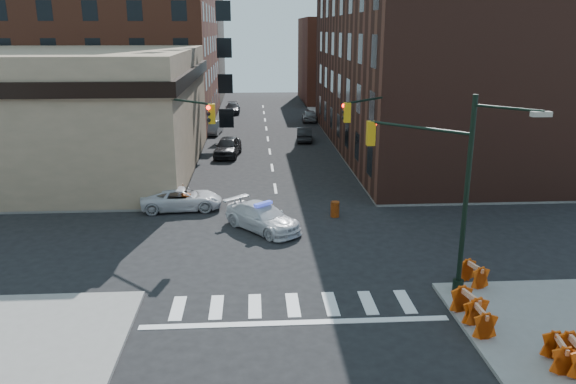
{
  "coord_description": "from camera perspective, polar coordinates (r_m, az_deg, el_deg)",
  "views": [
    {
      "loc": [
        -1.45,
        -26.73,
        10.49
      ],
      "look_at": [
        0.34,
        1.6,
        2.2
      ],
      "focal_mm": 35.0,
      "sensor_mm": 36.0,
      "label": 1
    }
  ],
  "objects": [
    {
      "name": "barricade_nw_a",
      "position": [
        36.47,
        -11.43,
        0.18
      ],
      "size": [
        1.17,
        0.62,
        0.86
      ],
      "primitive_type": null,
      "rotation": [
        0.0,
        0.0,
        0.04
      ],
      "color": "#DD4A0A",
      "rests_on": "sidewalk_nw"
    },
    {
      "name": "signal_pole_ne",
      "position": [
        33.47,
        9.07,
        5.48
      ],
      "size": [
        3.67,
        3.58,
        8.0
      ],
      "rotation": [
        0.0,
        0.0,
        -2.36
      ],
      "color": "black",
      "rests_on": "sidewalk_ne"
    },
    {
      "name": "barrel_road",
      "position": [
        32.53,
        4.79,
        -1.76
      ],
      "size": [
        0.65,
        0.65,
        0.9
      ],
      "primitive_type": "cylinder",
      "rotation": [
        0.0,
        0.0,
        -0.37
      ],
      "color": "red",
      "rests_on": "ground"
    },
    {
      "name": "filler_ne",
      "position": [
        86.25,
        6.9,
        13.18
      ],
      "size": [
        16.0,
        16.0,
        12.0
      ],
      "primitive_type": "cube",
      "color": "brown",
      "rests_on": "ground"
    },
    {
      "name": "police_car",
      "position": [
        30.28,
        -2.6,
        -2.59
      ],
      "size": [
        4.64,
        5.02,
        1.41
      ],
      "primitive_type": "imported",
      "rotation": [
        0.0,
        0.0,
        0.69
      ],
      "color": "silver",
      "rests_on": "ground"
    },
    {
      "name": "barricade_se_b",
      "position": [
        21.35,
        18.87,
        -12.19
      ],
      "size": [
        0.66,
        1.28,
        0.95
      ],
      "primitive_type": null,
      "rotation": [
        0.0,
        0.0,
        1.6
      ],
      "color": "orange",
      "rests_on": "sidewalk_se"
    },
    {
      "name": "pedestrian_b",
      "position": [
        34.92,
        -16.13,
        -0.06
      ],
      "size": [
        1.1,
        1.02,
        1.8
      ],
      "primitive_type": "imported",
      "rotation": [
        0.0,
        0.0,
        0.5
      ],
      "color": "black",
      "rests_on": "sidewalk_nw"
    },
    {
      "name": "barricade_nw_b",
      "position": [
        35.85,
        -14.98,
        -0.38
      ],
      "size": [
        1.08,
        0.54,
        0.81
      ],
      "primitive_type": null,
      "rotation": [
        0.0,
        0.0,
        -0.0
      ],
      "color": "#D15F09",
      "rests_on": "sidewalk_nw"
    },
    {
      "name": "sidewalk_ne",
      "position": [
        65.15,
        18.6,
        6.23
      ],
      "size": [
        34.0,
        54.5,
        0.15
      ],
      "primitive_type": "cube",
      "color": "gray",
      "rests_on": "ground"
    },
    {
      "name": "barricade_se_c",
      "position": [
        22.15,
        17.9,
        -10.92
      ],
      "size": [
        0.96,
        1.47,
        1.02
      ],
      "primitive_type": null,
      "rotation": [
        0.0,
        0.0,
        1.79
      ],
      "color": "orange",
      "rests_on": "sidewalk_se"
    },
    {
      "name": "barricade_se_e",
      "position": [
        20.36,
        27.17,
        -14.58
      ],
      "size": [
        0.76,
        1.39,
        1.01
      ],
      "primitive_type": null,
      "rotation": [
        0.0,
        0.0,
        1.51
      ],
      "color": "#C96309",
      "rests_on": "sidewalk_se"
    },
    {
      "name": "parked_car_wfar",
      "position": [
        58.74,
        -7.56,
        6.5
      ],
      "size": [
        1.85,
        4.14,
        1.32
      ],
      "primitive_type": "imported",
      "rotation": [
        0.0,
        0.0,
        -0.11
      ],
      "color": "gray",
      "rests_on": "ground"
    },
    {
      "name": "tree_ne_far",
      "position": [
        61.79,
        4.81,
        9.71
      ],
      "size": [
        3.0,
        3.0,
        4.85
      ],
      "color": "black",
      "rests_on": "sidewalk_ne"
    },
    {
      "name": "pedestrian_c",
      "position": [
        37.27,
        -20.9,
        0.39
      ],
      "size": [
        1.03,
        0.88,
        1.66
      ],
      "primitive_type": "imported",
      "rotation": [
        0.0,
        0.0,
        0.6
      ],
      "color": "#202630",
      "rests_on": "sidewalk_nw"
    },
    {
      "name": "parked_car_efar",
      "position": [
        66.31,
        2.17,
        7.77
      ],
      "size": [
        1.81,
        4.18,
        1.4
      ],
      "primitive_type": "imported",
      "rotation": [
        0.0,
        0.0,
        3.11
      ],
      "color": "gray",
      "rests_on": "ground"
    },
    {
      "name": "parked_car_wnear",
      "position": [
        48.15,
        -6.14,
        4.6
      ],
      "size": [
        2.52,
        5.03,
        1.64
      ],
      "primitive_type": "imported",
      "rotation": [
        0.0,
        0.0,
        -0.12
      ],
      "color": "black",
      "rests_on": "ground"
    },
    {
      "name": "bank_building",
      "position": [
        46.33,
        -23.4,
        7.53
      ],
      "size": [
        22.0,
        22.0,
        9.0
      ],
      "primitive_type": "cube",
      "color": "#9F8568",
      "rests_on": "ground"
    },
    {
      "name": "signal_pole_nw",
      "position": [
        32.95,
        -11.27,
        5.2
      ],
      "size": [
        3.58,
        3.67,
        8.0
      ],
      "rotation": [
        0.0,
        0.0,
        -0.79
      ],
      "color": "black",
      "rests_on": "sidewalk_nw"
    },
    {
      "name": "signal_pole_se",
      "position": [
        23.25,
        15.31,
        1.05
      ],
      "size": [
        5.4,
        5.27,
        8.0
      ],
      "rotation": [
        0.0,
        0.0,
        2.36
      ],
      "color": "black",
      "rests_on": "sidewalk_se"
    },
    {
      "name": "sidewalk_nw",
      "position": [
        64.12,
        -23.31,
        5.6
      ],
      "size": [
        34.0,
        54.5,
        0.15
      ],
      "primitive_type": "cube",
      "color": "gray",
      "rests_on": "ground"
    },
    {
      "name": "barrel_bank",
      "position": [
        34.08,
        -10.27,
        -1.03
      ],
      "size": [
        0.63,
        0.63,
        1.01
      ],
      "primitive_type": "cylinder",
      "rotation": [
        0.0,
        0.0,
        -0.13
      ],
      "color": "#CF4009",
      "rests_on": "ground"
    },
    {
      "name": "pedestrian_a",
      "position": [
        37.44,
        -17.56,
        0.91
      ],
      "size": [
        0.75,
        0.6,
        1.81
      ],
      "primitive_type": "imported",
      "rotation": [
        0.0,
        0.0,
        -0.28
      ],
      "color": "black",
      "rests_on": "sidewalk_nw"
    },
    {
      "name": "filler_nw",
      "position": [
        89.95,
        -13.33,
        14.27
      ],
      "size": [
        20.0,
        18.0,
        16.0
      ],
      "primitive_type": "cube",
      "color": "brown",
      "rests_on": "ground"
    },
    {
      "name": "parked_car_enear",
      "position": [
        54.56,
        1.69,
        5.89
      ],
      "size": [
        1.78,
        4.16,
        1.33
      ],
      "primitive_type": "imported",
      "rotation": [
        0.0,
        0.0,
        3.05
      ],
      "color": "black",
      "rests_on": "ground"
    },
    {
      "name": "barricade_se_d",
      "position": [
        20.35,
        25.85,
        -14.53
      ],
      "size": [
        0.83,
        1.34,
        0.94
      ],
      "primitive_type": null,
      "rotation": [
        0.0,
        0.0,
        1.4
      ],
      "color": "#EC440B",
      "rests_on": "sidewalk_se"
    },
    {
      "name": "commercial_row_ne",
      "position": [
        51.43,
        13.01,
        11.98
      ],
      "size": [
        14.0,
        34.0,
        14.0
      ],
      "primitive_type": "cube",
      "color": "#45241B",
      "rests_on": "ground"
    },
    {
      "name": "tree_ne_near",
      "position": [
        53.94,
        6.04,
        8.73
      ],
      "size": [
        3.0,
        3.0,
        4.85
      ],
      "color": "black",
      "rests_on": "sidewalk_ne"
    },
    {
      "name": "parked_car_wdeep",
      "position": [
        73.02,
        -5.65,
        8.46
      ],
      "size": [
        1.9,
        4.57,
        1.32
      ],
      "primitive_type": "imported",
      "rotation": [
        0.0,
        0.0,
        -0.01
      ],
      "color": "black",
      "rests_on": "ground"
    },
    {
      "name": "apartment_block",
      "position": [
        68.89,
        -18.75,
        16.71
      ],
      "size": [
        25.0,
        25.0,
        24.0
      ],
      "primitive_type": "cube",
      "color": "brown",
      "rests_on": "ground"
    },
    {
      "name": "barricade_se_a",
      "position": [
        24.96,
        18.33,
        -7.93
      ],
      "size": [
        0.9,
        1.33,
        0.91
      ],
      "primitive_type": null,
      "rotation": [
        0.0,
        0.0,
        1.83
      ],
      "color": "#C53D09",
      "rests_on": "sidewalk_se"
    },
    {
      "name": "pickup",
      "position": [
        34.26,
        -10.75,
        -0.67
      ],
      "size": [
        4.99,
        2.62,
        1.34
      ],
      "primitive_type": "imported",
      "rotation": [
        0.0,
        0.0,
        1.66
      ],
      "color": "silver",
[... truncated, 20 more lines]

